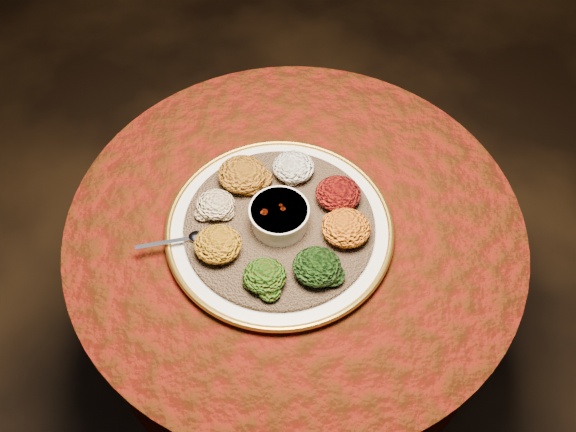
{
  "coord_description": "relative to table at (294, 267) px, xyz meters",
  "views": [
    {
      "loc": [
        0.03,
        -0.76,
        1.84
      ],
      "look_at": [
        -0.01,
        -0.0,
        0.76
      ],
      "focal_mm": 40.0,
      "sensor_mm": 36.0,
      "label": 1
    }
  ],
  "objects": [
    {
      "name": "portion_kik",
      "position": [
        -0.15,
        -0.09,
        0.23
      ],
      "size": [
        0.09,
        0.09,
        0.05
      ],
      "primitive_type": "ellipsoid",
      "color": "#B1640F",
      "rests_on": "injera"
    },
    {
      "name": "injera",
      "position": [
        -0.03,
        -0.02,
        0.2
      ],
      "size": [
        0.41,
        0.41,
        0.01
      ],
      "primitive_type": "cylinder",
      "rotation": [
        0.0,
        0.0,
        -0.04
      ],
      "color": "brown",
      "rests_on": "platter"
    },
    {
      "name": "portion_gomen",
      "position": [
        0.05,
        -0.13,
        0.23
      ],
      "size": [
        0.09,
        0.09,
        0.05
      ],
      "primitive_type": "ellipsoid",
      "color": "black",
      "rests_on": "injera"
    },
    {
      "name": "table",
      "position": [
        0.0,
        0.0,
        0.0
      ],
      "size": [
        0.96,
        0.96,
        0.73
      ],
      "color": "black",
      "rests_on": "ground"
    },
    {
      "name": "portion_mixveg",
      "position": [
        -0.05,
        -0.16,
        0.23
      ],
      "size": [
        0.08,
        0.08,
        0.04
      ],
      "primitive_type": "ellipsoid",
      "color": "#962D09",
      "rests_on": "injera"
    },
    {
      "name": "portion_kitfo",
      "position": [
        0.09,
        0.04,
        0.23
      ],
      "size": [
        0.1,
        0.09,
        0.05
      ],
      "primitive_type": "ellipsoid",
      "color": "black",
      "rests_on": "injera"
    },
    {
      "name": "portion_timatim",
      "position": [
        -0.16,
        0.0,
        0.23
      ],
      "size": [
        0.08,
        0.08,
        0.04
      ],
      "primitive_type": "ellipsoid",
      "color": "maroon",
      "rests_on": "injera"
    },
    {
      "name": "portion_shiro",
      "position": [
        -0.12,
        0.08,
        0.23
      ],
      "size": [
        0.1,
        0.1,
        0.05
      ],
      "primitive_type": "ellipsoid",
      "color": "#954E12",
      "rests_on": "injera"
    },
    {
      "name": "platter",
      "position": [
        -0.03,
        -0.02,
        0.19
      ],
      "size": [
        0.52,
        0.52,
        0.02
      ],
      "rotation": [
        0.0,
        0.0,
        -0.16
      ],
      "color": "silver",
      "rests_on": "table"
    },
    {
      "name": "portion_tikil",
      "position": [
        0.1,
        -0.04,
        0.23
      ],
      "size": [
        0.1,
        0.09,
        0.05
      ],
      "primitive_type": "ellipsoid",
      "color": "#AA6C0E",
      "rests_on": "injera"
    },
    {
      "name": "spoon",
      "position": [
        -0.2,
        -0.07,
        0.21
      ],
      "size": [
        0.14,
        0.05,
        0.01
      ],
      "rotation": [
        0.0,
        0.0,
        -2.88
      ],
      "color": "silver",
      "rests_on": "injera"
    },
    {
      "name": "stew_bowl",
      "position": [
        -0.03,
        -0.02,
        0.24
      ],
      "size": [
        0.12,
        0.12,
        0.05
      ],
      "color": "silver",
      "rests_on": "injera"
    },
    {
      "name": "portion_ayib",
      "position": [
        -0.01,
        0.11,
        0.23
      ],
      "size": [
        0.09,
        0.09,
        0.04
      ],
      "primitive_type": "ellipsoid",
      "color": "white",
      "rests_on": "injera"
    }
  ]
}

